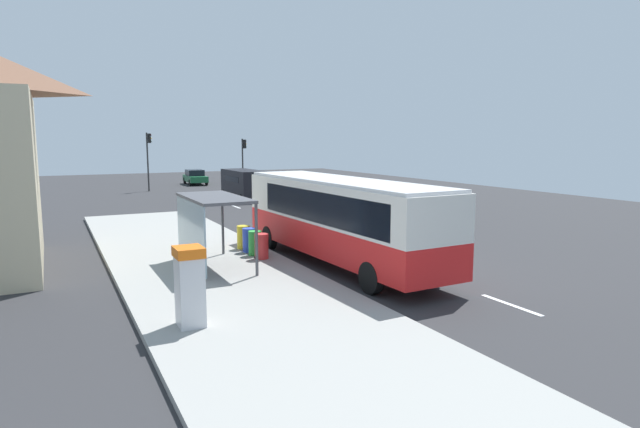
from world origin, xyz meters
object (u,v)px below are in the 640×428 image
white_van (244,182)px  recycling_bin_red (262,246)px  sedan_near (195,177)px  recycling_bin_yellow (243,237)px  traffic_light_near_side (244,155)px  bus (339,216)px  ticket_machine (190,286)px  recycling_bin_blue (249,240)px  bus_shelter (206,213)px  recycling_bin_green (255,243)px  traffic_light_far_side (148,153)px

white_van → recycling_bin_red: 21.64m
sedan_near → recycling_bin_red: 37.02m
recycling_bin_yellow → traffic_light_near_side: (9.70, 28.24, 2.48)m
recycling_bin_yellow → white_van: bearing=71.0°
bus → traffic_light_near_side: 32.72m
ticket_machine → recycling_bin_red: size_ratio=2.04×
recycling_bin_blue → traffic_light_near_side: size_ratio=0.20×
bus → bus_shelter: bus is taller
white_van → recycling_bin_blue: white_van is taller
recycling_bin_green → recycling_bin_blue: same height
traffic_light_far_side → bus_shelter: 31.78m
sedan_near → recycling_bin_blue: size_ratio=4.72×
white_van → recycling_bin_green: bearing=-107.8°
ticket_machine → recycling_bin_blue: 8.60m
white_van → recycling_bin_yellow: 19.65m
recycling_bin_green → traffic_light_near_side: size_ratio=0.20×
recycling_bin_blue → recycling_bin_red: bearing=-90.0°
recycling_bin_blue → ticket_machine: bearing=-118.8°
bus → bus_shelter: bearing=166.7°
recycling_bin_green → recycling_bin_red: bearing=-90.0°
ticket_machine → recycling_bin_green: 8.00m
bus → traffic_light_near_side: size_ratio=2.37×
white_van → recycling_bin_red: (-6.40, -20.66, -0.69)m
recycling_bin_red → ticket_machine: bearing=-124.1°
recycling_bin_green → traffic_light_far_side: (1.10, 30.44, 2.81)m
white_van → recycling_bin_yellow: size_ratio=5.52×
sedan_near → traffic_light_near_side: traffic_light_near_side is taller
sedan_near → bus_shelter: size_ratio=1.12×
recycling_bin_red → traffic_light_near_side: traffic_light_near_side is taller
traffic_light_near_side → recycling_bin_green: bearing=-108.1°
ticket_machine → bus_shelter: 6.07m
recycling_bin_green → recycling_bin_yellow: (0.00, 1.40, 0.00)m
recycling_bin_yellow → ticket_machine: bearing=-116.7°
recycling_bin_red → traffic_light_near_side: bearing=72.3°
bus → recycling_bin_red: size_ratio=11.68×
ticket_machine → recycling_bin_blue: (4.14, 7.52, -0.52)m
ticket_machine → traffic_light_far_side: traffic_light_far_side is taller
recycling_bin_yellow → sedan_near: bearing=79.3°
white_van → recycling_bin_blue: 20.31m
ticket_machine → white_van: bearing=68.5°
recycling_bin_blue → traffic_light_near_side: 30.62m
recycling_bin_yellow → bus_shelter: (-2.21, -2.54, 1.44)m
bus → traffic_light_far_side: 32.76m
ticket_machine → recycling_bin_yellow: (4.14, 8.22, -0.52)m
recycling_bin_yellow → traffic_light_far_side: size_ratio=0.18×
bus → recycling_bin_blue: bearing=130.2°
bus_shelter → sedan_near: bearing=76.7°
ticket_machine → traffic_light_near_side: traffic_light_near_side is taller
recycling_bin_red → bus_shelter: bus_shelter is taller
recycling_bin_red → traffic_light_far_side: size_ratio=0.18×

